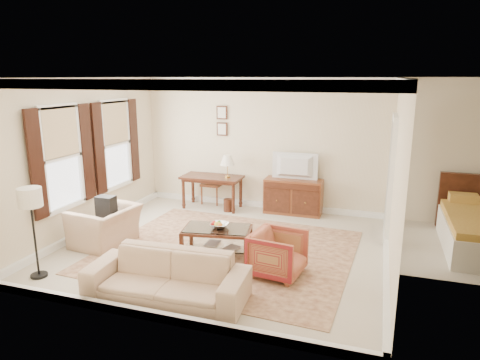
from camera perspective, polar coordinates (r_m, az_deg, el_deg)
The scene contains 20 objects.
room_shell at distance 7.06m, azimuth -2.34°, elevation 10.04°, with size 5.51×5.01×2.91m.
window_front at distance 7.96m, azimuth -22.68°, elevation 2.73°, with size 0.12×1.56×1.80m, color #CCB284, non-canonical shape.
window_rear at distance 9.21m, azimuth -16.23°, elevation 4.60°, with size 0.12×1.56×1.80m, color #CCB284, non-canonical shape.
doorway at distance 8.31m, azimuth 19.40°, elevation 0.08°, with size 0.10×1.12×2.25m, color white, non-canonical shape.
rug at distance 7.42m, azimuth -1.76°, elevation -9.43°, with size 4.13×3.54×0.01m, color #5B2C1E.
writing_desk at distance 9.62m, azimuth -3.75°, elevation -0.12°, with size 1.35×0.67×0.74m.
desk_chair at distance 10.01m, azimuth -3.74°, elevation -0.17°, with size 0.45×0.45×1.05m, color brown, non-canonical shape.
desk_lamp at distance 9.41m, azimuth -1.68°, elevation 1.84°, with size 0.32×0.32×0.50m, color silver, non-canonical shape.
framed_prints at distance 9.74m, azimuth -2.42°, elevation 7.91°, with size 0.25×0.04×0.68m, color #4D2416, non-canonical shape.
sideboard at distance 9.34m, azimuth 7.12°, elevation -2.18°, with size 1.24×0.48×0.76m, color brown.
tv at distance 9.13m, azimuth 7.25°, elevation 2.91°, with size 0.94×0.54×0.12m, color black.
coffee_table at distance 7.18m, azimuth -3.08°, elevation -7.18°, with size 1.21×0.83×0.47m.
fruit_bowl at distance 7.13m, azimuth -2.77°, elevation -5.94°, with size 0.42×0.42×0.10m, color silver.
book_a at distance 7.33m, azimuth -4.48°, elevation -8.27°, with size 0.28×0.04×0.38m, color brown.
book_b at distance 7.14m, azimuth -1.89°, elevation -8.87°, with size 0.28×0.03×0.38m, color brown.
striped_armchair at distance 6.47m, azimuth 5.07°, elevation -9.49°, with size 0.73×0.69×0.75m, color maroon.
club_armchair at distance 7.91m, azimuth -17.58°, elevation -5.07°, with size 1.06×0.69×0.92m, color tan.
backpack at distance 7.92m, azimuth -17.43°, elevation -3.19°, with size 0.32×0.22×0.40m, color black.
sofa at distance 5.88m, azimuth -9.77°, elevation -11.70°, with size 2.15×0.63×0.84m, color tan.
floor_lamp at distance 6.84m, azimuth -26.14°, elevation -2.90°, with size 0.34×0.34×1.37m.
Camera 1 is at (2.47, -6.60, 2.92)m, focal length 32.00 mm.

